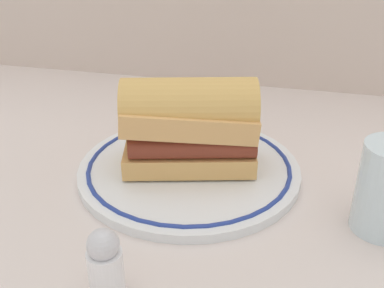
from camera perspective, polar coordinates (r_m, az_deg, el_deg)
The scene contains 4 objects.
ground_plane at distance 0.61m, azimuth -0.78°, elevation -4.51°, with size 1.50×1.50×0.00m, color beige.
plate at distance 0.62m, azimuth 0.00°, elevation -3.04°, with size 0.30×0.30×0.01m.
sausage_sandwich at distance 0.59m, azimuth 0.00°, elevation 2.57°, with size 0.19×0.13×0.12m.
salt_shaker at distance 0.43m, azimuth -10.73°, elevation -14.56°, with size 0.03×0.03×0.08m.
Camera 1 is at (0.13, -0.50, 0.33)m, focal length 42.87 mm.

